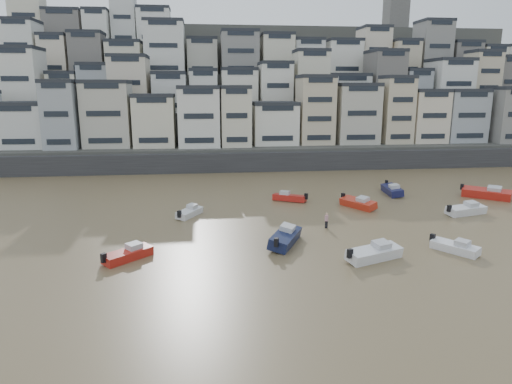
{
  "coord_description": "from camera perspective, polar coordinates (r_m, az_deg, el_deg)",
  "views": [
    {
      "loc": [
        -2.87,
        -18.34,
        15.15
      ],
      "look_at": [
        2.7,
        30.0,
        4.0
      ],
      "focal_mm": 32.0,
      "sensor_mm": 36.0,
      "label": 1
    }
  ],
  "objects": [
    {
      "name": "harbor_wall",
      "position": [
        85.39,
        2.18,
        3.87
      ],
      "size": [
        140.0,
        3.0,
        3.5
      ],
      "primitive_type": "cube",
      "color": "#38383A",
      "rests_on": "ground"
    },
    {
      "name": "hillside",
      "position": [
        124.45,
        1.6,
        11.92
      ],
      "size": [
        141.04,
        66.0,
        50.0
      ],
      "color": "#4C4C47",
      "rests_on": "ground"
    },
    {
      "name": "boat_a",
      "position": [
        42.62,
        14.57,
        -7.2
      ],
      "size": [
        6.18,
        3.93,
        1.61
      ],
      "primitive_type": null,
      "rotation": [
        0.0,
        0.0,
        0.37
      ],
      "color": "silver",
      "rests_on": "ground"
    },
    {
      "name": "boat_b",
      "position": [
        47.04,
        23.62,
        -6.17
      ],
      "size": [
        4.03,
        4.8,
        1.3
      ],
      "primitive_type": null,
      "rotation": [
        0.0,
        0.0,
        -0.96
      ],
      "color": "silver",
      "rests_on": "ground"
    },
    {
      "name": "boat_c",
      "position": [
        45.26,
        3.68,
        -5.51
      ],
      "size": [
        4.68,
        6.68,
        1.75
      ],
      "primitive_type": null,
      "rotation": [
        0.0,
        0.0,
        1.12
      ],
      "color": "#12193A",
      "rests_on": "ground"
    },
    {
      "name": "boat_d",
      "position": [
        61.32,
        24.78,
        -1.86
      ],
      "size": [
        5.98,
        3.28,
        1.55
      ],
      "primitive_type": null,
      "rotation": [
        0.0,
        0.0,
        0.26
      ],
      "color": "silver",
      "rests_on": "ground"
    },
    {
      "name": "boat_e",
      "position": [
        60.24,
        12.63,
        -1.24
      ],
      "size": [
        4.32,
        5.67,
        1.5
      ],
      "primitive_type": null,
      "rotation": [
        0.0,
        0.0,
        -1.05
      ],
      "color": "#B22816",
      "rests_on": "ground"
    },
    {
      "name": "boat_f",
      "position": [
        55.52,
        -8.32,
        -2.39
      ],
      "size": [
        3.65,
        4.79,
        1.27
      ],
      "primitive_type": null,
      "rotation": [
        0.0,
        0.0,
        1.05
      ],
      "color": "silver",
      "rests_on": "ground"
    },
    {
      "name": "boat_g",
      "position": [
        71.56,
        26.88,
        0.03
      ],
      "size": [
        6.68,
        6.09,
        1.86
      ],
      "primitive_type": null,
      "rotation": [
        0.0,
        0.0,
        -0.69
      ],
      "color": "#B21F15",
      "rests_on": "ground"
    },
    {
      "name": "boat_h",
      "position": [
        62.53,
        4.21,
        -0.51
      ],
      "size": [
        5.14,
        3.75,
        1.35
      ],
      "primitive_type": null,
      "rotation": [
        0.0,
        0.0,
        2.66
      ],
      "color": "#A51A14",
      "rests_on": "ground"
    },
    {
      "name": "boat_i",
      "position": [
        69.19,
        16.64,
        0.4
      ],
      "size": [
        2.55,
        6.18,
        1.64
      ],
      "primitive_type": null,
      "rotation": [
        0.0,
        0.0,
        -1.67
      ],
      "color": "#14163F",
      "rests_on": "ground"
    },
    {
      "name": "boat_j",
      "position": [
        42.92,
        -15.74,
        -7.29
      ],
      "size": [
        4.84,
        4.68,
        1.38
      ],
      "primitive_type": null,
      "rotation": [
        0.0,
        0.0,
        0.75
      ],
      "color": "#AC1E15",
      "rests_on": "ground"
    },
    {
      "name": "person_pink",
      "position": [
        50.91,
        8.8,
        -3.54
      ],
      "size": [
        0.44,
        0.44,
        1.74
      ],
      "primitive_type": null,
      "color": "#BA838F",
      "rests_on": "ground"
    }
  ]
}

